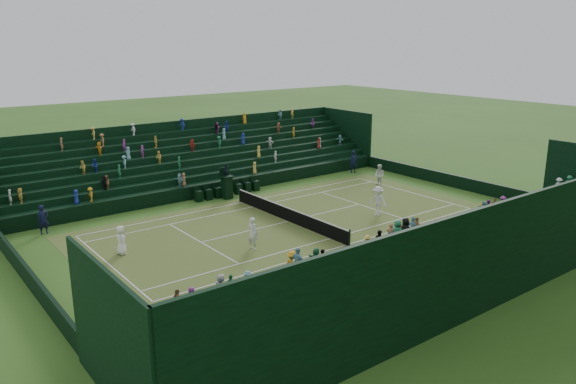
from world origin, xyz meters
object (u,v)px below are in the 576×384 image
(umpire_chair, at_px, (227,184))
(player_far_east, at_px, (378,201))
(player_near_east, at_px, (253,233))
(player_far_west, at_px, (379,175))
(tennis_net, at_px, (288,214))
(player_near_west, at_px, (121,240))

(umpire_chair, height_order, player_far_east, umpire_chair)
(player_near_east, distance_m, player_far_west, 17.09)
(tennis_net, distance_m, player_near_west, 10.81)
(tennis_net, xyz_separation_m, umpire_chair, (-7.11, -0.28, 0.58))
(player_near_west, xyz_separation_m, player_far_east, (3.58, 16.37, 0.18))
(umpire_chair, xyz_separation_m, player_far_east, (9.69, 5.89, -0.10))
(tennis_net, height_order, player_far_east, player_far_east)
(player_far_east, bearing_deg, umpire_chair, -161.57)
(player_far_west, height_order, player_far_east, player_far_east)
(player_far_west, bearing_deg, player_near_west, -85.38)
(tennis_net, bearing_deg, player_near_west, -95.34)
(tennis_net, xyz_separation_m, player_far_east, (2.58, 5.61, 0.48))
(umpire_chair, distance_m, player_far_east, 11.34)
(player_near_east, xyz_separation_m, player_far_east, (-0.17, 10.20, 0.05))
(player_far_west, relative_size, player_far_east, 0.87)
(player_near_west, bearing_deg, player_far_east, -103.74)
(tennis_net, distance_m, player_near_east, 5.37)
(tennis_net, distance_m, player_far_west, 11.90)
(player_near_west, height_order, player_far_east, player_far_east)
(tennis_net, xyz_separation_m, player_near_west, (-1.01, -10.76, 0.30))
(umpire_chair, bearing_deg, player_far_west, 70.43)
(player_near_east, xyz_separation_m, player_far_west, (-5.66, 16.12, -0.08))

